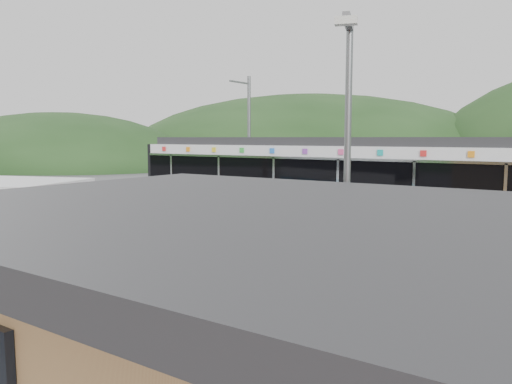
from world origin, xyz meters
The scene contains 8 objects.
ground centered at (0.00, 0.00, 0.00)m, with size 120.00×120.00×0.00m, color #4C4C4F.
hills centered at (6.19, 5.29, 0.00)m, with size 146.00×149.00×26.00m.
platform centered at (0.00, 3.30, 0.15)m, with size 26.00×3.20×0.30m, color #9E9E99.
yellow_line centered at (0.00, 2.00, 0.30)m, with size 26.00×0.10×0.01m, color yellow.
train centered at (-0.33, 6.00, 2.06)m, with size 20.44×3.01×3.74m.
catenary_mast_west centered at (-7.00, 8.56, 3.65)m, with size 0.18×1.80×7.00m.
station_shelter centered at (6.00, -9.01, 1.55)m, with size 9.20×6.20×3.00m.
lamp_post centered at (4.89, -5.51, 3.43)m, with size 0.43×1.06×5.73m.
Camera 1 is at (8.50, -13.63, 3.75)m, focal length 35.00 mm.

